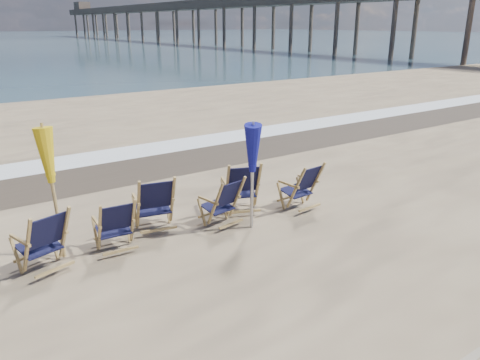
{
  "coord_description": "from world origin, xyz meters",
  "views": [
    {
      "loc": [
        -4.42,
        -4.31,
        3.54
      ],
      "look_at": [
        0.0,
        2.2,
        0.9
      ],
      "focal_mm": 35.0,
      "sensor_mm": 36.0,
      "label": 1
    }
  ],
  "objects_px": {
    "beach_chair_1": "(133,223)",
    "umbrella_blue": "(252,152)",
    "beach_chair_4": "(258,187)",
    "beach_chair_2": "(173,202)",
    "fishing_pier": "(190,17)",
    "beach_chair_3": "(237,199)",
    "umbrella_yellow": "(50,163)",
    "beach_chair_0": "(65,235)",
    "beach_chair_5": "(316,184)"
  },
  "relations": [
    {
      "from": "beach_chair_1",
      "to": "umbrella_blue",
      "type": "bearing_deg",
      "value": 170.75
    },
    {
      "from": "beach_chair_1",
      "to": "beach_chair_4",
      "type": "bearing_deg",
      "value": -172.94
    },
    {
      "from": "beach_chair_2",
      "to": "fishing_pier",
      "type": "bearing_deg",
      "value": -107.39
    },
    {
      "from": "beach_chair_3",
      "to": "umbrella_yellow",
      "type": "bearing_deg",
      "value": -20.01
    },
    {
      "from": "umbrella_blue",
      "to": "beach_chair_3",
      "type": "bearing_deg",
      "value": 92.2
    },
    {
      "from": "beach_chair_0",
      "to": "beach_chair_3",
      "type": "distance_m",
      "value": 3.06
    },
    {
      "from": "umbrella_yellow",
      "to": "umbrella_blue",
      "type": "height_order",
      "value": "umbrella_yellow"
    },
    {
      "from": "beach_chair_5",
      "to": "umbrella_blue",
      "type": "distance_m",
      "value": 1.97
    },
    {
      "from": "beach_chair_3",
      "to": "umbrella_blue",
      "type": "xyz_separation_m",
      "value": [
        0.02,
        -0.44,
        0.99
      ]
    },
    {
      "from": "beach_chair_5",
      "to": "umbrella_blue",
      "type": "height_order",
      "value": "umbrella_blue"
    },
    {
      "from": "beach_chair_5",
      "to": "umbrella_blue",
      "type": "relative_size",
      "value": 0.51
    },
    {
      "from": "beach_chair_1",
      "to": "beach_chair_3",
      "type": "distance_m",
      "value": 2.0
    },
    {
      "from": "beach_chair_3",
      "to": "umbrella_blue",
      "type": "bearing_deg",
      "value": 82.2
    },
    {
      "from": "beach_chair_2",
      "to": "umbrella_blue",
      "type": "distance_m",
      "value": 1.68
    },
    {
      "from": "beach_chair_1",
      "to": "beach_chair_4",
      "type": "height_order",
      "value": "beach_chair_4"
    },
    {
      "from": "umbrella_blue",
      "to": "fishing_pier",
      "type": "bearing_deg",
      "value": 62.24
    },
    {
      "from": "beach_chair_5",
      "to": "umbrella_yellow",
      "type": "height_order",
      "value": "umbrella_yellow"
    },
    {
      "from": "beach_chair_4",
      "to": "umbrella_blue",
      "type": "xyz_separation_m",
      "value": [
        -0.58,
        -0.61,
        0.92
      ]
    },
    {
      "from": "beach_chair_3",
      "to": "beach_chair_4",
      "type": "xyz_separation_m",
      "value": [
        0.6,
        0.18,
        0.07
      ]
    },
    {
      "from": "umbrella_blue",
      "to": "beach_chair_5",
      "type": "bearing_deg",
      "value": 6.85
    },
    {
      "from": "beach_chair_0",
      "to": "fishing_pier",
      "type": "distance_m",
      "value": 82.56
    },
    {
      "from": "beach_chair_3",
      "to": "fishing_pier",
      "type": "relative_size",
      "value": 0.01
    },
    {
      "from": "beach_chair_5",
      "to": "fishing_pier",
      "type": "distance_m",
      "value": 80.59
    },
    {
      "from": "beach_chair_2",
      "to": "umbrella_yellow",
      "type": "height_order",
      "value": "umbrella_yellow"
    },
    {
      "from": "beach_chair_3",
      "to": "umbrella_blue",
      "type": "relative_size",
      "value": 0.48
    },
    {
      "from": "fishing_pier",
      "to": "beach_chair_0",
      "type": "bearing_deg",
      "value": -119.82
    },
    {
      "from": "beach_chair_4",
      "to": "beach_chair_0",
      "type": "bearing_deg",
      "value": 22.59
    },
    {
      "from": "beach_chair_5",
      "to": "beach_chair_4",
      "type": "bearing_deg",
      "value": -25.81
    },
    {
      "from": "beach_chair_1",
      "to": "umbrella_yellow",
      "type": "relative_size",
      "value": 0.46
    },
    {
      "from": "umbrella_blue",
      "to": "fishing_pier",
      "type": "relative_size",
      "value": 0.01
    },
    {
      "from": "beach_chair_5",
      "to": "umbrella_yellow",
      "type": "bearing_deg",
      "value": -15.08
    },
    {
      "from": "beach_chair_5",
      "to": "fishing_pier",
      "type": "relative_size",
      "value": 0.01
    },
    {
      "from": "beach_chair_4",
      "to": "umbrella_yellow",
      "type": "relative_size",
      "value": 0.53
    },
    {
      "from": "beach_chair_0",
      "to": "beach_chair_1",
      "type": "height_order",
      "value": "beach_chair_0"
    },
    {
      "from": "umbrella_yellow",
      "to": "beach_chair_1",
      "type": "bearing_deg",
      "value": -25.2
    },
    {
      "from": "umbrella_yellow",
      "to": "beach_chair_2",
      "type": "bearing_deg",
      "value": -4.5
    },
    {
      "from": "beach_chair_0",
      "to": "umbrella_yellow",
      "type": "bearing_deg",
      "value": -107.34
    },
    {
      "from": "beach_chair_3",
      "to": "fishing_pier",
      "type": "height_order",
      "value": "fishing_pier"
    },
    {
      "from": "beach_chair_0",
      "to": "fishing_pier",
      "type": "relative_size",
      "value": 0.01
    },
    {
      "from": "beach_chair_1",
      "to": "fishing_pier",
      "type": "distance_m",
      "value": 82.09
    },
    {
      "from": "beach_chair_5",
      "to": "umbrella_blue",
      "type": "xyz_separation_m",
      "value": [
        -1.71,
        -0.21,
        0.97
      ]
    },
    {
      "from": "umbrella_blue",
      "to": "fishing_pier",
      "type": "distance_m",
      "value": 81.51
    },
    {
      "from": "beach_chair_0",
      "to": "umbrella_blue",
      "type": "distance_m",
      "value": 3.26
    },
    {
      "from": "beach_chair_4",
      "to": "umbrella_blue",
      "type": "distance_m",
      "value": 1.25
    },
    {
      "from": "fishing_pier",
      "to": "beach_chair_1",
      "type": "bearing_deg",
      "value": -119.16
    },
    {
      "from": "umbrella_yellow",
      "to": "umbrella_blue",
      "type": "relative_size",
      "value": 1.04
    },
    {
      "from": "beach_chair_0",
      "to": "beach_chair_1",
      "type": "xyz_separation_m",
      "value": [
        1.05,
        -0.05,
        -0.04
      ]
    },
    {
      "from": "beach_chair_2",
      "to": "beach_chair_5",
      "type": "bearing_deg",
      "value": 179.1
    },
    {
      "from": "beach_chair_2",
      "to": "umbrella_yellow",
      "type": "xyz_separation_m",
      "value": [
        -1.93,
        0.15,
        1.0
      ]
    },
    {
      "from": "beach_chair_3",
      "to": "beach_chair_1",
      "type": "bearing_deg",
      "value": -11.31
    }
  ]
}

